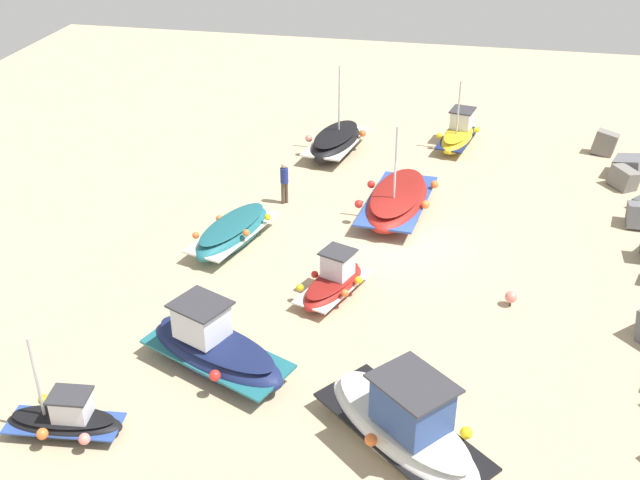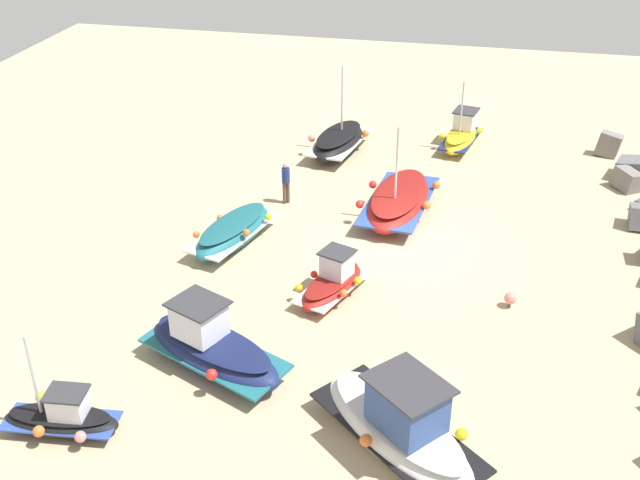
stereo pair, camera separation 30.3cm
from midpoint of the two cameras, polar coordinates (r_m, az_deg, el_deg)
ground_plane at (r=28.80m, az=6.41°, el=-0.26°), size 54.52×54.52×0.00m
fishing_boat_0 at (r=37.30m, az=10.47°, el=7.49°), size 3.70×1.93×3.27m
fishing_boat_1 at (r=35.99m, az=1.60°, el=7.14°), size 4.50×2.60×4.00m
fishing_boat_2 at (r=28.51m, az=-6.02°, el=0.61°), size 4.44×2.54×1.00m
fishing_boat_3 at (r=30.69m, az=6.02°, el=2.85°), size 5.44×2.97×3.84m
fishing_boat_4 at (r=22.44m, az=-7.49°, el=-7.76°), size 3.43×4.93×2.10m
fishing_boat_5 at (r=25.42m, az=1.28°, el=-3.11°), size 3.33×2.25×1.57m
fishing_boat_6 at (r=21.41m, az=-17.84°, el=-12.18°), size 1.64×3.12×2.95m
fishing_boat_7 at (r=19.85m, az=6.23°, el=-13.21°), size 4.71×5.03×2.27m
person_walking at (r=31.14m, az=-2.21°, el=4.38°), size 0.32×0.32×1.74m
mooring_buoy_0 at (r=25.70m, az=13.99°, el=-4.13°), size 0.39×0.39×0.52m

